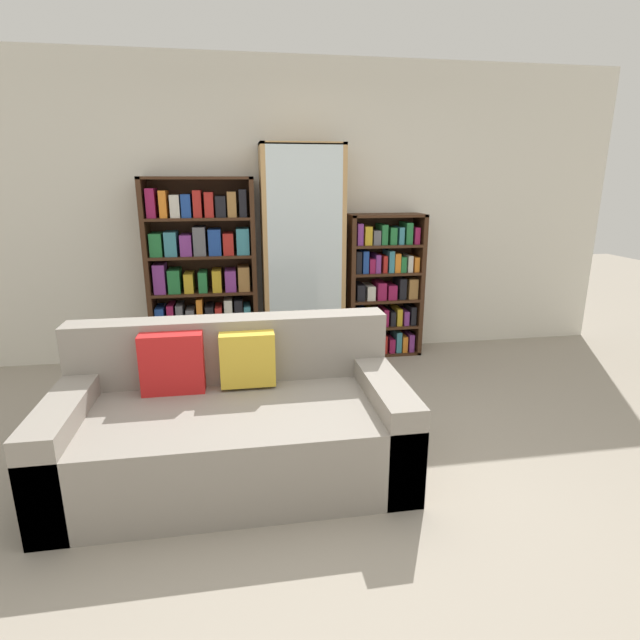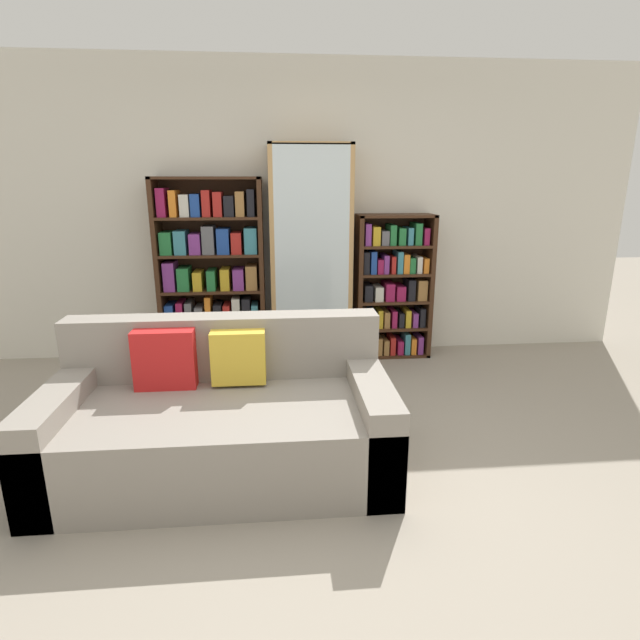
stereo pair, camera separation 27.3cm
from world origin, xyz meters
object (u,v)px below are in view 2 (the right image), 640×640
bookshelf_right (393,288)px  wine_bottle (364,360)px  couch (222,421)px  bookshelf_left (212,275)px  display_cabinet (311,256)px

bookshelf_right → wine_bottle: (-0.35, -0.53, -0.52)m
couch → bookshelf_left: size_ratio=1.15×
display_cabinet → bookshelf_right: 0.85m
bookshelf_left → wine_bottle: (1.34, -0.53, -0.67)m
couch → display_cabinet: size_ratio=0.98×
couch → bookshelf_right: size_ratio=1.43×
bookshelf_right → bookshelf_left: bearing=-180.0°
couch → wine_bottle: size_ratio=5.60×
bookshelf_left → display_cabinet: display_cabinet is taller
bookshelf_right → wine_bottle: 0.82m
wine_bottle → display_cabinet: bearing=129.8°
couch → bookshelf_left: 1.97m
wine_bottle → couch: bearing=-128.9°
bookshelf_left → bookshelf_right: (1.69, 0.00, -0.16)m
bookshelf_left → wine_bottle: size_ratio=4.87×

